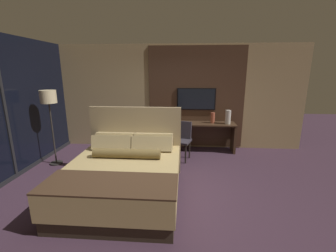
# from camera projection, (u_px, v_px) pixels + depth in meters

# --- Properties ---
(ground_plane) EXTENTS (16.00, 16.00, 0.00)m
(ground_plane) POSITION_uv_depth(u_px,v_px,m) (160.00, 193.00, 3.98)
(ground_plane) COLOR #3D2838
(wall_back_tv_panel) EXTENTS (7.20, 0.09, 2.80)m
(wall_back_tv_panel) POSITION_uv_depth(u_px,v_px,m) (173.00, 97.00, 6.15)
(wall_back_tv_panel) COLOR tan
(wall_back_tv_panel) RESTS_ON ground_plane
(wall_left_window) EXTENTS (0.06, 6.00, 2.80)m
(wall_left_window) POSITION_uv_depth(u_px,v_px,m) (5.00, 113.00, 4.26)
(wall_left_window) COLOR black
(wall_left_window) RESTS_ON ground_plane
(bed) EXTENTS (1.87, 2.11, 1.40)m
(bed) POSITION_uv_depth(u_px,v_px,m) (125.00, 174.00, 3.86)
(bed) COLOR #33281E
(bed) RESTS_ON ground_plane
(desk) EXTENTS (2.06, 0.53, 0.77)m
(desk) POSITION_uv_depth(u_px,v_px,m) (196.00, 131.00, 6.04)
(desk) COLOR #422D1E
(desk) RESTS_ON ground_plane
(tv) EXTENTS (1.04, 0.04, 0.58)m
(tv) POSITION_uv_depth(u_px,v_px,m) (196.00, 99.00, 6.04)
(tv) COLOR black
(desk_chair) EXTENTS (0.57, 0.57, 0.92)m
(desk_chair) POSITION_uv_depth(u_px,v_px,m) (181.00, 137.00, 5.44)
(desk_chair) COLOR #38333D
(desk_chair) RESTS_ON ground_plane
(floor_lamp) EXTENTS (0.34, 0.34, 1.70)m
(floor_lamp) POSITION_uv_depth(u_px,v_px,m) (49.00, 103.00, 4.91)
(floor_lamp) COLOR #282623
(floor_lamp) RESTS_ON ground_plane
(vase_tall) EXTENTS (0.14, 0.14, 0.36)m
(vase_tall) POSITION_uv_depth(u_px,v_px,m) (228.00, 117.00, 5.79)
(vase_tall) COLOR silver
(vase_tall) RESTS_ON desk
(vase_short) EXTENTS (0.11, 0.11, 0.27)m
(vase_short) POSITION_uv_depth(u_px,v_px,m) (213.00, 118.00, 5.90)
(vase_short) COLOR #B2563D
(vase_short) RESTS_ON desk
(book) EXTENTS (0.24, 0.19, 0.03)m
(book) POSITION_uv_depth(u_px,v_px,m) (176.00, 122.00, 5.96)
(book) COLOR maroon
(book) RESTS_ON desk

